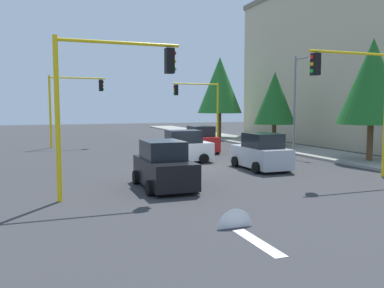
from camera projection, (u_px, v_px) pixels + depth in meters
name	position (u px, v px, depth m)	size (l,w,h in m)	color
ground_plane	(196.00, 167.00, 22.54)	(120.00, 120.00, 0.00)	#353538
sidewalk_kerb	(300.00, 150.00, 30.81)	(80.00, 4.00, 0.15)	gray
lane_arrow_near	(243.00, 233.00, 10.75)	(2.40, 1.10, 1.10)	silver
apartment_block	(350.00, 62.00, 36.58)	(24.65, 9.30, 14.90)	#C6B793
traffic_signal_near_right	(108.00, 86.00, 14.58)	(0.36, 4.59, 5.87)	yellow
traffic_signal_far_left	(200.00, 100.00, 37.21)	(0.36, 4.59, 5.64)	yellow
traffic_signal_far_right	(72.00, 97.00, 33.27)	(0.36, 4.59, 5.93)	yellow
traffic_signal_near_left	(358.00, 89.00, 18.51)	(0.36, 4.59, 5.99)	yellow
street_lamp_curbside	(298.00, 93.00, 28.67)	(2.15, 0.28, 7.00)	slate
tree_roadside_mid	(275.00, 98.00, 33.07)	(3.45, 3.45, 6.27)	brown
tree_roadside_near	(372.00, 82.00, 23.82)	(4.08, 4.08, 7.45)	brown
tree_roadside_far	(220.00, 85.00, 42.10)	(4.69, 4.69, 8.59)	brown
car_white	(181.00, 148.00, 24.26)	(1.99, 3.78, 1.98)	white
car_red	(200.00, 140.00, 29.79)	(3.60, 2.11, 1.98)	red
car_silver	(261.00, 153.00, 21.66)	(3.87, 2.09, 1.98)	#B2B5BA
car_black	(164.00, 167.00, 16.71)	(3.97, 2.09, 1.98)	black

